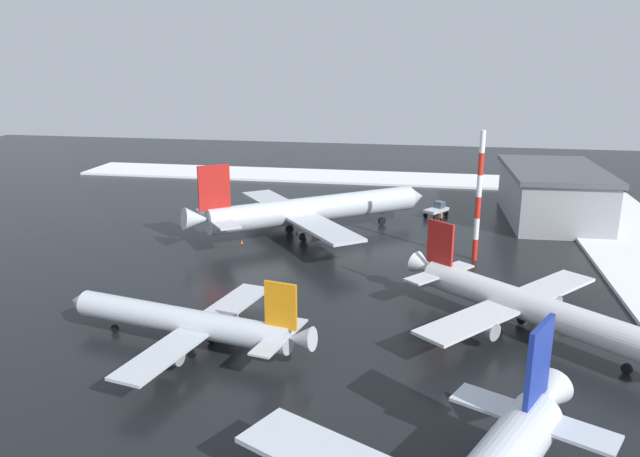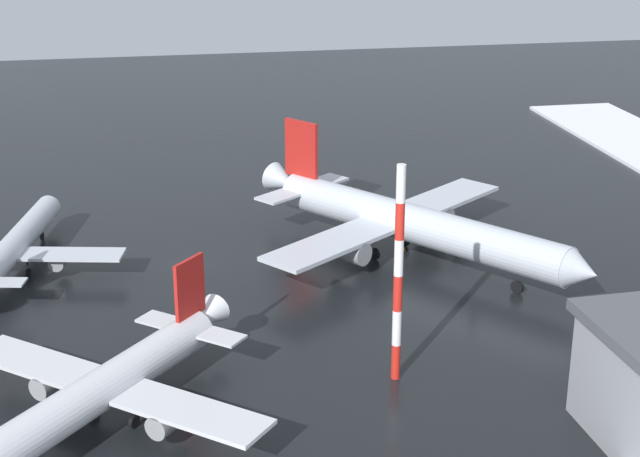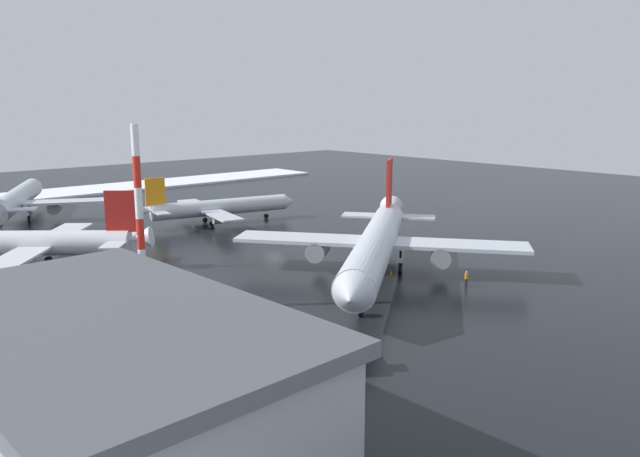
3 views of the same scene
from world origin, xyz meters
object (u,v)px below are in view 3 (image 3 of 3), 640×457
(airplane_parked_portside, at_px, (377,244))
(cargo_hangar, at_px, (105,391))
(ground_crew_by_nose_gear, at_px, (466,278))
(pushback_tug, at_px, (345,350))
(ground_crew_beside_wing, at_px, (301,340))
(airplane_distant_tail, at_px, (15,200))
(airplane_parked_starboard, at_px, (24,243))
(airplane_foreground_jet, at_px, (217,207))
(traffic_cone_mid_line, at_px, (390,253))
(antenna_mast, at_px, (140,219))
(traffic_cone_near_nose, at_px, (391,273))

(airplane_parked_portside, bearing_deg, cargo_hangar, -14.44)
(ground_crew_by_nose_gear, bearing_deg, airplane_parked_portside, -43.81)
(pushback_tug, relative_size, ground_crew_beside_wing, 2.95)
(airplane_distant_tail, relative_size, airplane_parked_starboard, 1.29)
(airplane_foreground_jet, bearing_deg, cargo_hangar, -115.28)
(airplane_foreground_jet, height_order, cargo_hangar, cargo_hangar)
(airplane_parked_starboard, xyz_separation_m, traffic_cone_mid_line, (24.35, 36.74, -2.77))
(ground_crew_beside_wing, xyz_separation_m, traffic_cone_mid_line, (-16.56, 28.69, -0.70))
(ground_crew_by_nose_gear, bearing_deg, cargo_hangar, 26.51)
(pushback_tug, xyz_separation_m, antenna_mast, (-22.31, -4.98, 7.41))
(ground_crew_by_nose_gear, distance_m, traffic_cone_mid_line, 15.33)
(traffic_cone_near_nose, relative_size, traffic_cone_mid_line, 1.00)
(cargo_hangar, bearing_deg, airplane_foreground_jet, 140.56)
(airplane_parked_starboard, bearing_deg, cargo_hangar, 118.48)
(airplane_parked_starboard, relative_size, traffic_cone_mid_line, 46.26)
(pushback_tug, height_order, ground_crew_by_nose_gear, pushback_tug)
(pushback_tug, distance_m, antenna_mast, 24.03)
(antenna_mast, xyz_separation_m, cargo_hangar, (23.35, -13.58, -4.25))
(airplane_foreground_jet, distance_m, ground_crew_beside_wing, 54.85)
(antenna_mast, xyz_separation_m, traffic_cone_mid_line, (1.54, 32.98, -8.41))
(airplane_parked_starboard, xyz_separation_m, antenna_mast, (22.80, 3.76, 5.64))
(ground_crew_by_nose_gear, distance_m, antenna_mast, 33.91)
(airplane_foreground_jet, height_order, traffic_cone_near_nose, airplane_foreground_jet)
(airplane_parked_starboard, distance_m, ground_crew_by_nose_gear, 50.85)
(airplane_distant_tail, bearing_deg, traffic_cone_mid_line, -126.78)
(airplane_parked_portside, relative_size, traffic_cone_mid_line, 62.11)
(ground_crew_by_nose_gear, xyz_separation_m, ground_crew_beside_wing, (1.84, -24.44, 0.00))
(airplane_distant_tail, distance_m, ground_crew_by_nose_gear, 75.62)
(airplane_distant_tail, height_order, traffic_cone_mid_line, airplane_distant_tail)
(ground_crew_by_nose_gear, relative_size, cargo_hangar, 0.07)
(airplane_parked_portside, relative_size, airplane_distant_tail, 1.04)
(antenna_mast, bearing_deg, traffic_cone_near_nose, 73.17)
(cargo_hangar, xyz_separation_m, traffic_cone_mid_line, (-21.81, 46.56, -4.17))
(airplane_parked_starboard, bearing_deg, airplane_parked_portside, 172.75)
(airplane_parked_starboard, relative_size, antenna_mast, 1.46)
(ground_crew_beside_wing, bearing_deg, cargo_hangar, 146.11)
(airplane_parked_portside, height_order, traffic_cone_near_nose, airplane_parked_portside)
(airplane_distant_tail, bearing_deg, ground_crew_beside_wing, -153.50)
(ground_crew_beside_wing, distance_m, cargo_hangar, 18.95)
(antenna_mast, bearing_deg, ground_crew_beside_wing, 13.35)
(airplane_parked_portside, bearing_deg, pushback_tug, 0.54)
(antenna_mast, height_order, traffic_cone_near_nose, antenna_mast)
(airplane_parked_portside, height_order, ground_crew_by_nose_gear, airplane_parked_portside)
(traffic_cone_near_nose, bearing_deg, ground_crew_beside_wing, -64.98)
(ground_crew_by_nose_gear, bearing_deg, traffic_cone_near_nose, -55.76)
(antenna_mast, height_order, cargo_hangar, antenna_mast)
(airplane_parked_portside, height_order, airplane_distant_tail, airplane_parked_portside)
(airplane_foreground_jet, height_order, pushback_tug, airplane_foreground_jet)
(antenna_mast, xyz_separation_m, traffic_cone_near_nose, (7.91, 26.14, -8.41))
(airplane_parked_starboard, bearing_deg, antenna_mast, 139.85)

